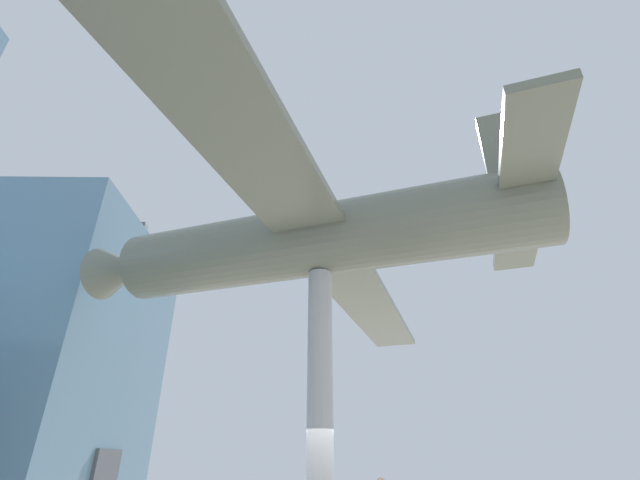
# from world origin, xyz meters

# --- Properties ---
(support_pylon_central) EXTENTS (0.52, 0.52, 5.74)m
(support_pylon_central) POSITION_xyz_m (0.00, 0.00, 2.87)
(support_pylon_central) COLOR #B7B7BC
(support_pylon_central) RESTS_ON ground_plane
(suspended_airplane) EXTENTS (20.51, 12.26, 3.40)m
(suspended_airplane) POSITION_xyz_m (0.08, 0.23, 6.61)
(suspended_airplane) COLOR slate
(suspended_airplane) RESTS_ON support_pylon_central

